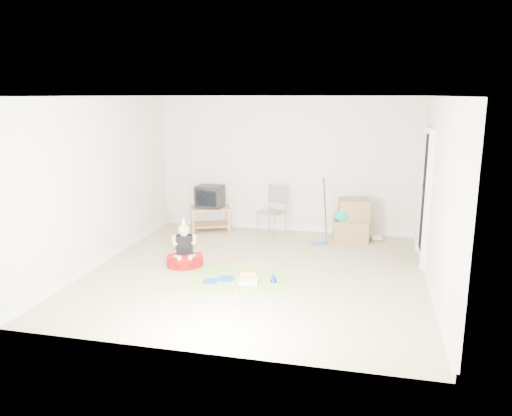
% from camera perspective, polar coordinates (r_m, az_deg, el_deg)
% --- Properties ---
extents(ground, '(5.00, 5.00, 0.00)m').
position_cam_1_polar(ground, '(7.61, 0.06, -7.32)').
color(ground, '#C3B38C').
rests_on(ground, ground).
extents(doorway_recess, '(0.02, 0.90, 2.05)m').
position_cam_1_polar(doorway_recess, '(8.36, 18.80, 1.14)').
color(doorway_recess, black).
rests_on(doorway_recess, ground).
extents(tv_stand, '(0.87, 0.71, 0.47)m').
position_cam_1_polar(tv_stand, '(9.84, -5.24, -1.00)').
color(tv_stand, '#A3754A').
rests_on(tv_stand, ground).
extents(crt_tv, '(0.52, 0.44, 0.43)m').
position_cam_1_polar(crt_tv, '(9.75, -5.29, 1.31)').
color(crt_tv, black).
rests_on(crt_tv, tv_stand).
extents(folding_chair, '(0.57, 0.56, 0.97)m').
position_cam_1_polar(folding_chair, '(9.37, 1.78, -0.44)').
color(folding_chair, '#96969B').
rests_on(folding_chair, ground).
extents(cardboard_boxes, '(0.68, 0.56, 0.78)m').
position_cam_1_polar(cardboard_boxes, '(9.23, 10.84, -1.49)').
color(cardboard_boxes, '#99784A').
rests_on(cardboard_boxes, ground).
extents(floor_mop, '(0.31, 0.38, 1.17)m').
position_cam_1_polar(floor_mop, '(8.94, 7.35, -2.58)').
color(floor_mop, blue).
rests_on(floor_mop, ground).
extents(book_pile, '(0.24, 0.29, 0.09)m').
position_cam_1_polar(book_pile, '(9.46, 13.57, -3.36)').
color(book_pile, '#277547').
rests_on(book_pile, ground).
extents(seated_woman, '(0.73, 0.73, 0.81)m').
position_cam_1_polar(seated_woman, '(7.89, -8.15, -5.34)').
color(seated_woman, '#9C100E').
rests_on(seated_woman, ground).
extents(party_mat, '(1.59, 1.24, 0.01)m').
position_cam_1_polar(party_mat, '(7.33, -2.00, -8.10)').
color(party_mat, '#EA3185').
rests_on(party_mat, ground).
extents(birthday_cake, '(0.29, 0.25, 0.13)m').
position_cam_1_polar(birthday_cake, '(7.11, -0.88, -8.46)').
color(birthday_cake, white).
rests_on(birthday_cake, party_mat).
extents(blue_plate_near, '(0.31, 0.31, 0.01)m').
position_cam_1_polar(blue_plate_near, '(7.32, -3.45, -8.05)').
color(blue_plate_near, blue).
rests_on(blue_plate_near, party_mat).
extents(blue_plate_far, '(0.28, 0.28, 0.01)m').
position_cam_1_polar(blue_plate_far, '(7.24, -5.21, -8.33)').
color(blue_plate_far, blue).
rests_on(blue_plate_far, party_mat).
extents(orange_cup_near, '(0.08, 0.08, 0.08)m').
position_cam_1_polar(orange_cup_near, '(7.50, -0.38, -7.25)').
color(orange_cup_near, orange).
rests_on(orange_cup_near, party_mat).
extents(orange_cup_far, '(0.07, 0.07, 0.07)m').
position_cam_1_polar(orange_cup_far, '(6.88, -2.23, -9.17)').
color(orange_cup_far, orange).
rests_on(orange_cup_far, party_mat).
extents(blue_party_hat, '(0.12, 0.12, 0.15)m').
position_cam_1_polar(blue_party_hat, '(7.17, 2.03, -7.92)').
color(blue_party_hat, '#1623A0').
rests_on(blue_party_hat, party_mat).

